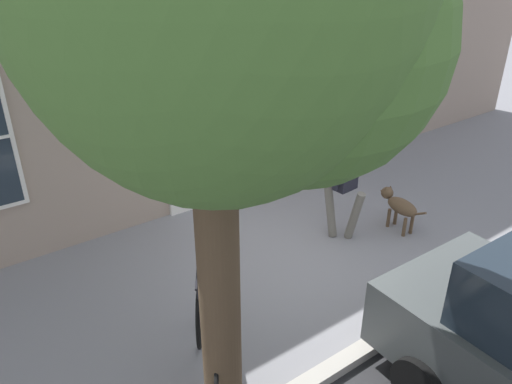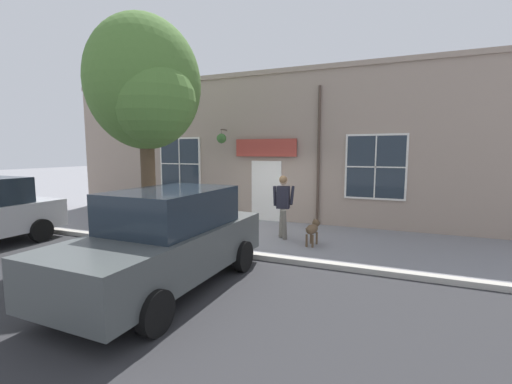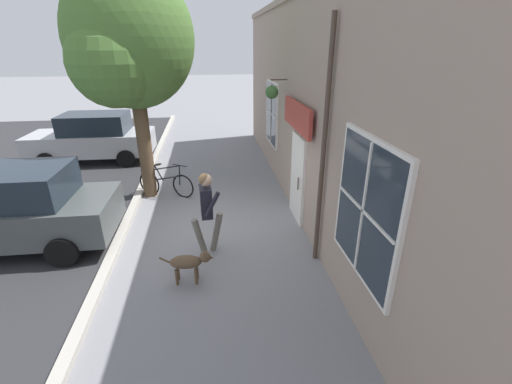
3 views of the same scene
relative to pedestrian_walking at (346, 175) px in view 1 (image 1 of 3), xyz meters
The scene contains 5 objects.
ground_plane 1.40m from the pedestrian_walking, 91.50° to the right, with size 90.00×90.00×0.00m, color gray.
storefront_facade 2.95m from the pedestrian_walking, 158.70° to the right, with size 0.95×18.00×5.17m.
pedestrian_walking is the anchor object (origin of this frame).
dog_on_leash 1.18m from the pedestrian_walking, 69.29° to the left, with size 0.98×0.31×0.65m.
leaning_bicycle 3.43m from the pedestrian_walking, 69.48° to the right, with size 1.59×0.77×1.01m.
Camera 1 is at (4.72, -4.14, 4.26)m, focal length 35.00 mm.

